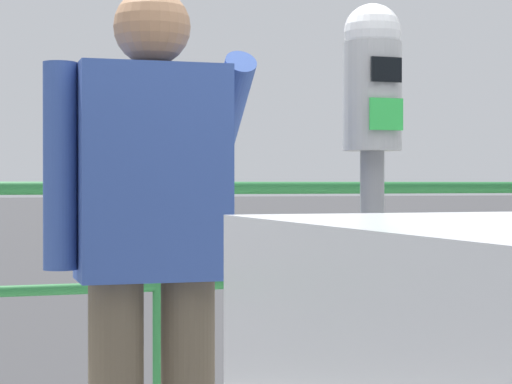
{
  "coord_description": "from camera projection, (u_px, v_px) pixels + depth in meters",
  "views": [
    {
      "loc": [
        -0.96,
        -2.04,
        1.17
      ],
      "look_at": [
        -0.12,
        0.5,
        1.15
      ],
      "focal_mm": 66.97,
      "sensor_mm": 36.0,
      "label": 1
    }
  ],
  "objects": [
    {
      "name": "pedestrian_at_meter",
      "position": [
        152.0,
        240.0,
        2.62
      ],
      "size": [
        0.6,
        0.53,
        1.58
      ],
      "rotation": [
        0.0,
        0.0,
        -0.02
      ],
      "color": "brown",
      "rests_on": "sidewalk_curb"
    },
    {
      "name": "background_railing",
      "position": [
        159.0,
        246.0,
        4.47
      ],
      "size": [
        24.06,
        0.06,
        1.05
      ],
      "color": "#1E602D",
      "rests_on": "sidewalk_curb"
    },
    {
      "name": "parking_meter",
      "position": [
        372.0,
        154.0,
        2.75
      ],
      "size": [
        0.17,
        0.18,
        1.56
      ],
      "rotation": [
        0.0,
        0.0,
        3.16
      ],
      "color": "slate",
      "rests_on": "sidewalk_curb"
    }
  ]
}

